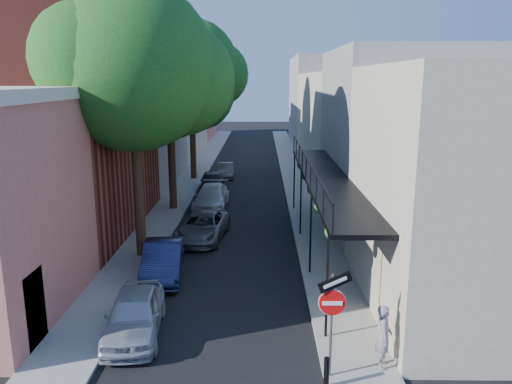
{
  "coord_description": "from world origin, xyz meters",
  "views": [
    {
      "loc": [
        1.39,
        -10.47,
        7.56
      ],
      "look_at": [
        1.16,
        10.44,
        2.8
      ],
      "focal_mm": 35.0,
      "sensor_mm": 36.0,
      "label": 1
    }
  ],
  "objects_px": {
    "sign_post": "(332,307)",
    "parked_car_b": "(163,260)",
    "parked_car_c": "(203,227)",
    "parked_car_a": "(135,314)",
    "parked_car_d": "(212,197)",
    "oak_near": "(144,71)",
    "pedestrian": "(384,336)",
    "parked_car_e": "(212,182)",
    "oak_mid": "(177,88)",
    "bollard": "(326,372)",
    "parked_car_f": "(225,170)",
    "oak_far": "(197,69)"
  },
  "relations": [
    {
      "from": "oak_mid",
      "to": "parked_car_f",
      "type": "xyz_separation_m",
      "value": [
        1.99,
        9.67,
        -6.5
      ]
    },
    {
      "from": "parked_car_c",
      "to": "pedestrian",
      "type": "relative_size",
      "value": 2.58
    },
    {
      "from": "oak_mid",
      "to": "parked_car_b",
      "type": "xyz_separation_m",
      "value": [
        0.98,
        -10.41,
        -6.38
      ]
    },
    {
      "from": "parked_car_b",
      "to": "parked_car_c",
      "type": "distance_m",
      "value": 4.7
    },
    {
      "from": "oak_near",
      "to": "bollard",
      "type": "bearing_deg",
      "value": -56.88
    },
    {
      "from": "parked_car_a",
      "to": "pedestrian",
      "type": "relative_size",
      "value": 2.28
    },
    {
      "from": "sign_post",
      "to": "parked_car_f",
      "type": "distance_m",
      "value": 27.36
    },
    {
      "from": "oak_far",
      "to": "parked_car_f",
      "type": "height_order",
      "value": "oak_far"
    },
    {
      "from": "parked_car_a",
      "to": "parked_car_b",
      "type": "distance_m",
      "value": 4.58
    },
    {
      "from": "parked_car_b",
      "to": "parked_car_c",
      "type": "relative_size",
      "value": 0.92
    },
    {
      "from": "oak_near",
      "to": "pedestrian",
      "type": "height_order",
      "value": "oak_near"
    },
    {
      "from": "parked_car_b",
      "to": "parked_car_f",
      "type": "relative_size",
      "value": 1.21
    },
    {
      "from": "parked_car_a",
      "to": "parked_car_d",
      "type": "distance_m",
      "value": 15.24
    },
    {
      "from": "sign_post",
      "to": "parked_car_b",
      "type": "height_order",
      "value": "sign_post"
    },
    {
      "from": "oak_mid",
      "to": "pedestrian",
      "type": "bearing_deg",
      "value": -64.49
    },
    {
      "from": "sign_post",
      "to": "parked_car_b",
      "type": "distance_m",
      "value": 8.95
    },
    {
      "from": "sign_post",
      "to": "parked_car_d",
      "type": "height_order",
      "value": "sign_post"
    },
    {
      "from": "parked_car_c",
      "to": "parked_car_e",
      "type": "height_order",
      "value": "parked_car_e"
    },
    {
      "from": "parked_car_d",
      "to": "parked_car_f",
      "type": "height_order",
      "value": "parked_car_d"
    },
    {
      "from": "parked_car_d",
      "to": "parked_car_c",
      "type": "bearing_deg",
      "value": -87.2
    },
    {
      "from": "bollard",
      "to": "oak_near",
      "type": "xyz_separation_m",
      "value": [
        -6.37,
        9.76,
        7.36
      ]
    },
    {
      "from": "oak_mid",
      "to": "parked_car_d",
      "type": "bearing_deg",
      "value": 7.22
    },
    {
      "from": "oak_far",
      "to": "parked_car_a",
      "type": "height_order",
      "value": "oak_far"
    },
    {
      "from": "bollard",
      "to": "oak_far",
      "type": "height_order",
      "value": "oak_far"
    },
    {
      "from": "oak_far",
      "to": "parked_car_a",
      "type": "relative_size",
      "value": 3.01
    },
    {
      "from": "bollard",
      "to": "oak_mid",
      "type": "height_order",
      "value": "oak_mid"
    },
    {
      "from": "bollard",
      "to": "parked_car_e",
      "type": "bearing_deg",
      "value": 102.5
    },
    {
      "from": "oak_near",
      "to": "pedestrian",
      "type": "relative_size",
      "value": 6.6
    },
    {
      "from": "parked_car_d",
      "to": "parked_car_e",
      "type": "bearing_deg",
      "value": 96.23
    },
    {
      "from": "parked_car_c",
      "to": "bollard",
      "type": "bearing_deg",
      "value": -63.6
    },
    {
      "from": "parked_car_c",
      "to": "parked_car_f",
      "type": "distance_m",
      "value": 15.49
    },
    {
      "from": "oak_near",
      "to": "parked_car_e",
      "type": "distance_m",
      "value": 14.73
    },
    {
      "from": "parked_car_a",
      "to": "oak_mid",
      "type": "bearing_deg",
      "value": 88.37
    },
    {
      "from": "oak_far",
      "to": "oak_mid",
      "type": "bearing_deg",
      "value": -90.41
    },
    {
      "from": "parked_car_a",
      "to": "pedestrian",
      "type": "distance_m",
      "value": 7.24
    },
    {
      "from": "parked_car_a",
      "to": "parked_car_d",
      "type": "height_order",
      "value": "parked_car_a"
    },
    {
      "from": "bollard",
      "to": "parked_car_b",
      "type": "relative_size",
      "value": 0.19
    },
    {
      "from": "pedestrian",
      "to": "parked_car_b",
      "type": "bearing_deg",
      "value": 58.81
    },
    {
      "from": "parked_car_e",
      "to": "oak_near",
      "type": "bearing_deg",
      "value": -101.14
    },
    {
      "from": "bollard",
      "to": "parked_car_d",
      "type": "relative_size",
      "value": 0.17
    },
    {
      "from": "parked_car_e",
      "to": "parked_car_f",
      "type": "relative_size",
      "value": 1.15
    },
    {
      "from": "parked_car_c",
      "to": "parked_car_d",
      "type": "bearing_deg",
      "value": 97.67
    },
    {
      "from": "parked_car_a",
      "to": "parked_car_d",
      "type": "bearing_deg",
      "value": 81.44
    },
    {
      "from": "parked_car_a",
      "to": "pedestrian",
      "type": "height_order",
      "value": "pedestrian"
    },
    {
      "from": "oak_far",
      "to": "parked_car_e",
      "type": "height_order",
      "value": "oak_far"
    },
    {
      "from": "parked_car_e",
      "to": "pedestrian",
      "type": "bearing_deg",
      "value": -78.02
    },
    {
      "from": "parked_car_b",
      "to": "parked_car_d",
      "type": "distance_m",
      "value": 10.67
    },
    {
      "from": "sign_post",
      "to": "oak_far",
      "type": "height_order",
      "value": "oak_far"
    },
    {
      "from": "oak_mid",
      "to": "parked_car_c",
      "type": "distance_m",
      "value": 8.9
    },
    {
      "from": "bollard",
      "to": "parked_car_f",
      "type": "relative_size",
      "value": 0.24
    }
  ]
}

